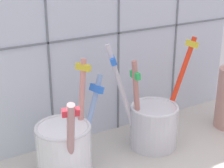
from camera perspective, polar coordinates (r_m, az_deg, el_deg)
tile_wall_back at (r=60.07cm, az=-4.77°, el=9.63°), size 64.00×2.20×45.00cm
toothbrush_cup_left at (r=54.45cm, az=-7.37°, el=-9.90°), size 11.24×11.14×17.13cm
toothbrush_cup_right at (r=61.94cm, az=6.49°, el=-6.02°), size 16.05×8.08×18.19cm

